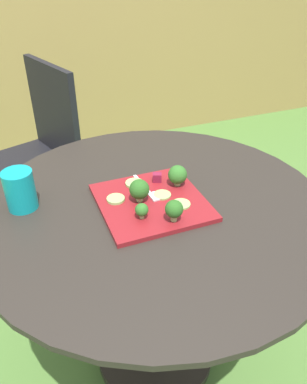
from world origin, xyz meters
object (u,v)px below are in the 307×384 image
(salad_plate, at_px, (151,202))
(drinking_glass, at_px, (20,192))
(patio_chair, at_px, (38,145))
(fork, at_px, (147,190))

(salad_plate, distance_m, drinking_glass, 0.37)
(patio_chair, bearing_deg, fork, -74.77)
(salad_plate, distance_m, fork, 0.05)
(patio_chair, distance_m, drinking_glass, 0.85)
(patio_chair, height_order, fork, patio_chair)
(patio_chair, distance_m, salad_plate, 0.97)
(drinking_glass, distance_m, fork, 0.36)
(fork, bearing_deg, patio_chair, 105.23)
(drinking_glass, bearing_deg, patio_chair, 82.14)
(salad_plate, xyz_separation_m, fork, (0.01, 0.05, 0.01))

